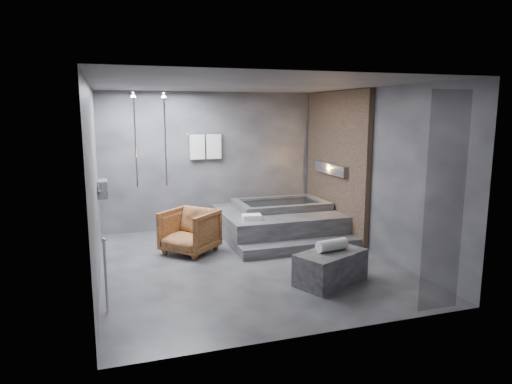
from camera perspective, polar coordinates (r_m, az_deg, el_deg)
name	(u,v)px	position (r m, az deg, el deg)	size (l,w,h in m)	color
room	(266,154)	(7.40, 1.31, 4.81)	(5.00, 5.04, 2.82)	#2C2C2F
tub_deck	(277,223)	(8.99, 2.66, -3.85)	(2.20, 2.00, 0.50)	#313134
tub_step	(301,247)	(7.98, 5.66, -6.88)	(2.20, 0.36, 0.18)	#313134
concrete_bench	(331,267)	(6.62, 9.30, -9.29)	(1.02, 0.56, 0.46)	#2F2F31
driftwood_chair	(190,231)	(7.94, -8.29, -4.88)	(0.80, 0.83, 0.75)	#4A2812
rolled_towel	(332,245)	(6.58, 9.47, -6.56)	(0.17, 0.17, 0.46)	white
deck_towel	(252,217)	(8.17, -0.53, -3.14)	(0.33, 0.24, 0.09)	white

